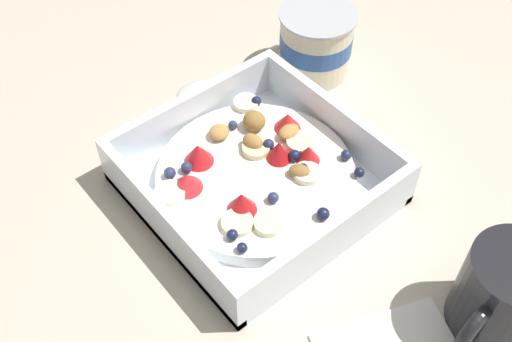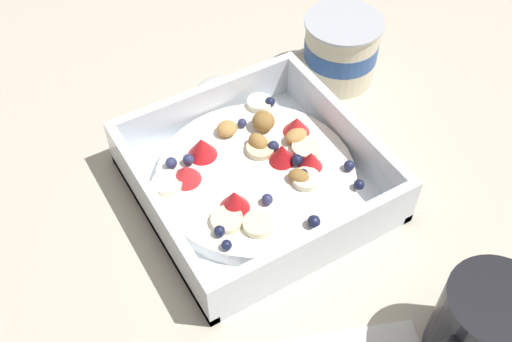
# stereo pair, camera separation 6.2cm
# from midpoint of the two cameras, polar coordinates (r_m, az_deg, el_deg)

# --- Properties ---
(ground_plane) EXTENTS (2.40, 2.40, 0.00)m
(ground_plane) POSITION_cam_midpoint_polar(r_m,az_deg,el_deg) (0.66, 2.91, -0.43)
(ground_plane) COLOR beige
(fruit_bowl) EXTENTS (0.23, 0.23, 0.06)m
(fruit_bowl) POSITION_cam_midpoint_polar(r_m,az_deg,el_deg) (0.63, 2.79, -0.70)
(fruit_bowl) COLOR white
(fruit_bowl) RESTS_ON ground
(spoon) EXTENTS (0.03, 0.17, 0.01)m
(spoon) POSITION_cam_midpoint_polar(r_m,az_deg,el_deg) (0.76, 0.23, 8.73)
(spoon) COLOR silver
(spoon) RESTS_ON ground
(yogurt_cup) EXTENTS (0.09, 0.09, 0.08)m
(yogurt_cup) POSITION_cam_midpoint_polar(r_m,az_deg,el_deg) (0.75, 10.29, 10.99)
(yogurt_cup) COLOR beige
(yogurt_cup) RESTS_ON ground
(coffee_mug) EXTENTS (0.08, 0.11, 0.09)m
(coffee_mug) POSITION_cam_midpoint_polar(r_m,az_deg,el_deg) (0.55, 23.45, -13.50)
(coffee_mug) COLOR black
(coffee_mug) RESTS_ON ground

